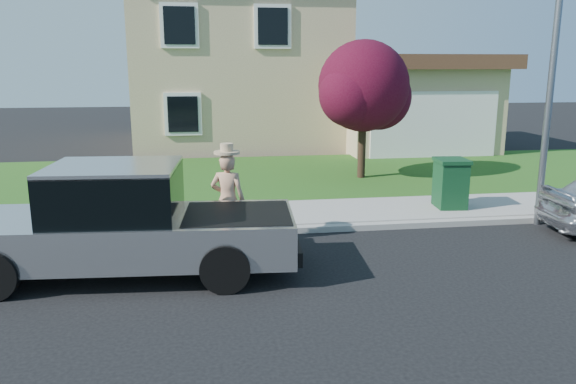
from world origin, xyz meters
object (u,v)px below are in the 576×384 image
Objects in this scene: woman at (228,198)px; trash_bin at (451,183)px; pickup_truck at (124,224)px; ornamental_tree at (365,90)px; street_lamp at (554,65)px.

woman is 5.29m from trash_bin.
ornamental_tree is at bearing 53.33° from pickup_truck.
street_lamp reaches higher than trash_bin.
street_lamp is at bearing 15.56° from pickup_truck.
trash_bin is at bearing 26.96° from pickup_truck.
pickup_truck is at bearing -150.04° from street_lamp.
woman is 6.91m from street_lamp.
ornamental_tree reaches higher than woman.
woman is 1.74× the size of trash_bin.
trash_bin is 3.18m from street_lamp.
street_lamp is (6.48, 0.44, 2.38)m from woman.
street_lamp reaches higher than woman.
trash_bin is at bearing 159.38° from street_lamp.
woman is 0.49× the size of ornamental_tree.
pickup_truck is 5.04× the size of trash_bin.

